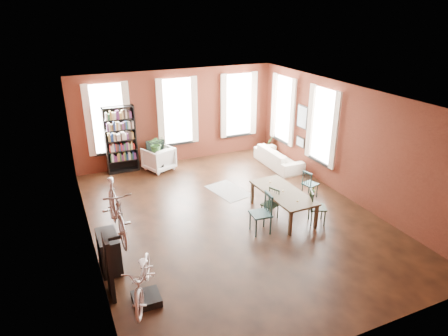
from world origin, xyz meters
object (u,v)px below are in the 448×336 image
dining_chair_a (261,214)px  bookshelf (121,140)px  dining_chair_d (310,184)px  bike_trainer (147,299)px  bicycle_floor (142,260)px  cream_sofa (279,155)px  plant_stand (157,162)px  white_armchair (159,157)px  dining_chair_b (270,204)px  dining_table (282,203)px  console_table (109,252)px  dining_chair_c (317,207)px

dining_chair_a → bookshelf: bookshelf is taller
dining_chair_a → dining_chair_d: (2.24, 1.12, -0.10)m
bike_trainer → bicycle_floor: size_ratio=0.31×
cream_sofa → plant_stand: 4.10m
white_armchair → dining_chair_a: bearing=80.8°
cream_sofa → bike_trainer: size_ratio=4.13×
bookshelf → white_armchair: 1.35m
dining_chair_b → plant_stand: dining_chair_b is taller
dining_table → bike_trainer: 4.49m
white_armchair → bicycle_floor: 6.54m
cream_sofa → bike_trainer: (-5.80, -4.85, -0.33)m
dining_chair_a → white_armchair: 5.00m
console_table → bicycle_floor: bearing=-73.5°
dining_chair_d → cream_sofa: cream_sofa is taller
dining_table → white_armchair: bearing=114.5°
dining_chair_a → bicycle_floor: bearing=-61.8°
bike_trainer → cream_sofa: bearing=39.9°
dining_chair_c → plant_stand: 5.64m
cream_sofa → console_table: cream_sofa is taller
dining_chair_a → bookshelf: bearing=-151.1°
white_armchair → cream_sofa: (3.83, -1.34, -0.03)m
bicycle_floor → dining_chair_c: bearing=34.2°
dining_chair_b → dining_chair_c: (0.97, -0.69, 0.04)m
bookshelf → console_table: (-1.28, -5.20, -0.70)m
bookshelf → console_table: bearing=-103.8°
dining_chair_b → bicycle_floor: 4.20m
dining_chair_c → white_armchair: 5.73m
dining_table → bike_trainer: bearing=-157.4°
dining_chair_c → console_table: (-5.11, 0.22, -0.04)m
bike_trainer → console_table: console_table is taller
dining_chair_a → cream_sofa: size_ratio=0.48×
dining_chair_d → bicycle_floor: (-5.41, -2.47, 0.56)m
dining_chair_c → dining_chair_d: bearing=-4.1°
dining_chair_a → bike_trainer: (-3.15, -1.32, -0.43)m
dining_table → dining_chair_d: 1.43m
bookshelf → plant_stand: (1.02, -0.53, -0.76)m
dining_chair_b → console_table: size_ratio=0.99×
white_armchair → console_table: size_ratio=1.09×
dining_chair_a → console_table: (-3.58, 0.02, -0.10)m
bookshelf → white_armchair: bookshelf is taller
dining_chair_c → plant_stand: size_ratio=1.30×
dining_chair_c → bike_trainer: dining_chair_c is taller
bike_trainer → dining_chair_a: bearing=22.8°
bike_trainer → plant_stand: (1.87, 6.02, 0.26)m
dining_chair_d → white_armchair: 5.07m
dining_chair_a → dining_table: bearing=123.9°
dining_table → console_table: bearing=-175.4°
bicycle_floor → console_table: bearing=126.9°
plant_stand → bicycle_floor: 6.36m
dining_chair_c → bicycle_floor: size_ratio=0.54×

